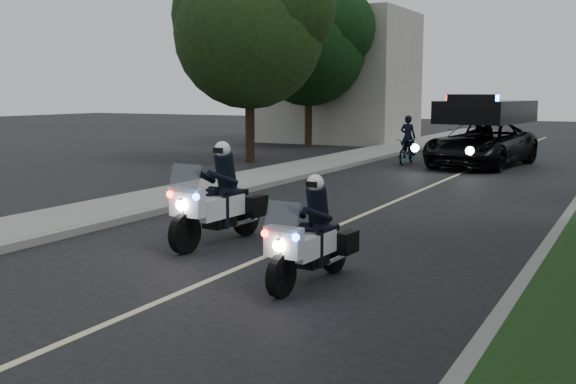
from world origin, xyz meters
name	(u,v)px	position (x,y,z in m)	size (l,w,h in m)	color
ground	(243,266)	(0.00, 0.00, 0.00)	(120.00, 120.00, 0.00)	black
curb_left	(299,177)	(-4.10, 10.00, 0.07)	(0.20, 60.00, 0.15)	gray
sidewalk_left	(269,175)	(-5.20, 10.00, 0.08)	(2.00, 60.00, 0.16)	gray
building_far	(336,78)	(-10.00, 26.00, 3.50)	(8.00, 6.00, 7.00)	#A8A396
lane_marking	(427,188)	(0.00, 10.00, 0.00)	(0.12, 50.00, 0.01)	#BFB78C
police_moto_left	(219,243)	(-1.25, 1.18, 0.00)	(0.76, 2.17, 1.85)	white
police_moto_right	(310,283)	(1.36, -0.37, 0.00)	(0.64, 1.84, 1.56)	silver
police_suv	(480,166)	(0.09, 16.51, 0.00)	(2.69, 5.82, 2.83)	black
bicycle	(407,164)	(-2.60, 16.18, 0.00)	(0.63, 1.81, 0.95)	black
cyclist	(407,164)	(-2.60, 16.18, 0.00)	(0.59, 0.39, 1.64)	black
tree_left_near	(250,162)	(-8.20, 13.81, 0.00)	(5.73, 5.73, 9.55)	#1D3812
tree_left_far	(308,147)	(-9.59, 21.75, 0.00)	(5.62, 5.62, 9.37)	black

